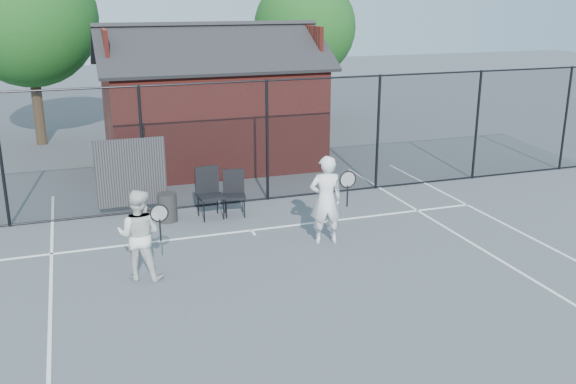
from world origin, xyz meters
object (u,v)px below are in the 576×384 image
object	(u,v)px
player_front	(326,200)
chair_left	(210,194)
player_back	(139,235)
waste_bin	(167,207)
clubhouse	(211,111)
chair_right	(235,194)

from	to	relation	value
player_front	chair_left	size ratio (longest dim) A/B	1.61
player_back	chair_left	distance (m)	3.40
player_back	waste_bin	distance (m)	3.11
clubhouse	chair_right	world-z (taller)	clubhouse
waste_bin	player_front	bearing A→B (deg)	-39.40
waste_bin	player_back	bearing A→B (deg)	-107.42
player_front	clubhouse	bearing A→B (deg)	96.14
player_front	waste_bin	xyz separation A→B (m)	(-2.89, 2.38, -0.60)
clubhouse	waste_bin	xyz separation A→B (m)	(-2.12, -4.79, -1.28)
clubhouse	chair_right	xyz separation A→B (m)	(-0.58, -4.90, -1.09)
chair_right	player_front	bearing A→B (deg)	-49.51
clubhouse	player_front	distance (m)	7.24
clubhouse	chair_left	world-z (taller)	clubhouse
player_back	chair_right	size ratio (longest dim) A/B	1.62
player_back	waste_bin	size ratio (longest dim) A/B	2.56
chair_left	waste_bin	world-z (taller)	chair_left
clubhouse	player_back	world-z (taller)	clubhouse
player_back	chair_right	distance (m)	3.75
chair_right	chair_left	bearing A→B (deg)	-170.33
player_front	player_back	world-z (taller)	player_front
clubhouse	chair_left	xyz separation A→B (m)	(-1.14, -4.90, -1.03)
clubhouse	player_back	xyz separation A→B (m)	(-3.04, -7.71, -0.77)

